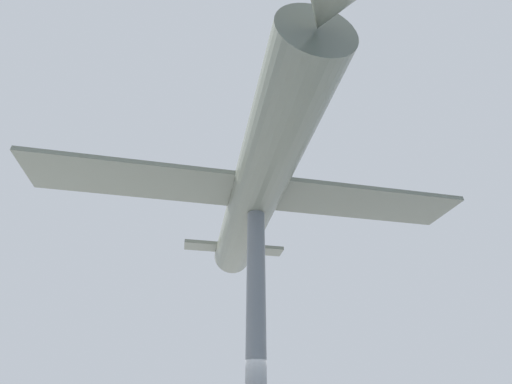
% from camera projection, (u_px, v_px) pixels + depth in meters
% --- Properties ---
extents(support_pylon_central, '(0.63, 0.63, 7.38)m').
position_uv_depth(support_pylon_central, '(256.00, 318.00, 10.72)').
color(support_pylon_central, slate).
rests_on(support_pylon_central, ground_plane).
extents(suspended_airplane, '(16.55, 15.50, 2.82)m').
position_uv_depth(suspended_airplane, '(258.00, 187.00, 12.91)').
color(suspended_airplane, slate).
rests_on(suspended_airplane, support_pylon_central).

